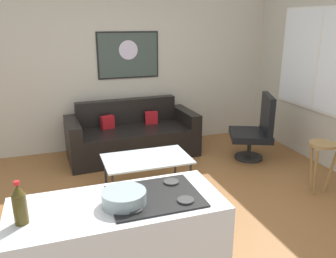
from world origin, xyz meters
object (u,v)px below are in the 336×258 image
couch (132,137)px  mixing_bowl (124,198)px  wall_painting (128,55)px  soda_bottle (20,205)px  coffee_table (147,160)px  armchair (257,130)px  bar_stool (321,154)px

couch → mixing_bowl: bearing=-103.7°
wall_painting → mixing_bowl: bearing=-103.3°
couch → wall_painting: (0.09, 0.50, 1.23)m
wall_painting → soda_bottle: bearing=-111.9°
couch → coffee_table: (-0.11, -1.25, 0.11)m
mixing_bowl → armchair: bearing=43.0°
coffee_table → wall_painting: wall_painting is taller
coffee_table → soda_bottle: size_ratio=3.97×
couch → armchair: bearing=-23.6°
couch → bar_stool: couch is taller
coffee_table → soda_bottle: 2.37m
soda_bottle → bar_stool: bearing=19.5°
couch → soda_bottle: (-1.37, -3.14, 0.76)m
mixing_bowl → wall_painting: wall_painting is taller
armchair → mixing_bowl: mixing_bowl is taller
bar_stool → armchair: bearing=96.2°
couch → coffee_table: bearing=-94.9°
soda_bottle → armchair: bearing=37.1°
armchair → wall_painting: wall_painting is taller
armchair → bar_stool: bearing=-83.8°
armchair → mixing_bowl: (-2.53, -2.36, 0.50)m
coffee_table → wall_painting: bearing=83.6°
wall_painting → armchair: bearing=-37.2°
coffee_table → wall_painting: (0.20, 1.75, 1.12)m
couch → soda_bottle: bearing=-113.6°
couch → armchair: armchair is taller
bar_stool → mixing_bowl: 2.93m
armchair → bar_stool: size_ratio=1.54×
coffee_table → bar_stool: 2.13m
armchair → wall_painting: 2.35m
armchair → bar_stool: 1.22m
armchair → couch: bearing=156.4°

